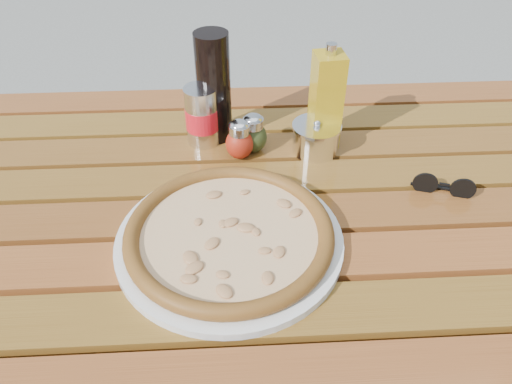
{
  "coord_description": "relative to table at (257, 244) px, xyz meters",
  "views": [
    {
      "loc": [
        -0.04,
        -0.63,
        1.32
      ],
      "look_at": [
        0.0,
        0.02,
        0.78
      ],
      "focal_mm": 35.0,
      "sensor_mm": 36.0,
      "label": 1
    }
  ],
  "objects": [
    {
      "name": "soda_can",
      "position": [
        -0.1,
        0.23,
        0.13
      ],
      "size": [
        0.07,
        0.07,
        0.12
      ],
      "rotation": [
        0.0,
        0.0,
        -0.07
      ],
      "color": "silver",
      "rests_on": "table"
    },
    {
      "name": "oregano_shaker",
      "position": [
        0.0,
        0.19,
        0.11
      ],
      "size": [
        0.06,
        0.06,
        0.08
      ],
      "rotation": [
        0.0,
        0.0,
        0.18
      ],
      "color": "#36411A",
      "rests_on": "table"
    },
    {
      "name": "olive_oil_cruet",
      "position": [
        0.14,
        0.21,
        0.17
      ],
      "size": [
        0.06,
        0.06,
        0.21
      ],
      "rotation": [
        0.0,
        0.0,
        0.1
      ],
      "color": "#AC8812",
      "rests_on": "table"
    },
    {
      "name": "dark_bottle",
      "position": [
        -0.07,
        0.24,
        0.19
      ],
      "size": [
        0.09,
        0.09,
        0.22
      ],
      "primitive_type": "cylinder",
      "rotation": [
        0.0,
        0.0,
        0.41
      ],
      "color": "black",
      "rests_on": "table"
    },
    {
      "name": "sunglasses",
      "position": [
        0.33,
        0.03,
        0.09
      ],
      "size": [
        0.11,
        0.05,
        0.04
      ],
      "rotation": [
        0.0,
        0.0,
        -0.31
      ],
      "color": "black",
      "rests_on": "table"
    },
    {
      "name": "parmesan_tin",
      "position": [
        0.13,
        0.18,
        0.11
      ],
      "size": [
        0.12,
        0.12,
        0.07
      ],
      "rotation": [
        0.0,
        0.0,
        0.34
      ],
      "color": "white",
      "rests_on": "table"
    },
    {
      "name": "table",
      "position": [
        0.0,
        0.0,
        0.0
      ],
      "size": [
        1.4,
        0.9,
        0.75
      ],
      "color": "#3C220D",
      "rests_on": "ground"
    },
    {
      "name": "pepper_shaker",
      "position": [
        -0.02,
        0.17,
        0.11
      ],
      "size": [
        0.06,
        0.06,
        0.08
      ],
      "rotation": [
        0.0,
        0.0,
        -0.16
      ],
      "color": "#B42914",
      "rests_on": "table"
    },
    {
      "name": "pizza",
      "position": [
        -0.05,
        -0.07,
        0.1
      ],
      "size": [
        0.39,
        0.39,
        0.03
      ],
      "rotation": [
        0.0,
        0.0,
        -0.21
      ],
      "color": "#FEE5B5",
      "rests_on": "plate"
    },
    {
      "name": "plate",
      "position": [
        -0.05,
        -0.07,
        0.08
      ],
      "size": [
        0.42,
        0.42,
        0.01
      ],
      "primitive_type": "cylinder",
      "rotation": [
        0.0,
        0.0,
        -0.19
      ],
      "color": "silver",
      "rests_on": "table"
    }
  ]
}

